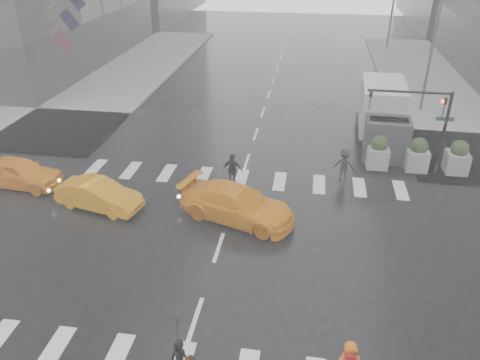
% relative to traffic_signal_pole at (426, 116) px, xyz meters
% --- Properties ---
extents(ground, '(120.00, 120.00, 0.00)m').
position_rel_traffic_signal_pole_xyz_m(ground, '(-9.01, -8.01, -3.22)').
color(ground, black).
rests_on(ground, ground).
extents(sidewalk_nw, '(35.00, 35.00, 0.15)m').
position_rel_traffic_signal_pole_xyz_m(sidewalk_nw, '(-28.51, 9.49, -3.14)').
color(sidewalk_nw, gray).
rests_on(sidewalk_nw, ground).
extents(road_markings, '(18.00, 48.00, 0.01)m').
position_rel_traffic_signal_pole_xyz_m(road_markings, '(-9.01, -8.01, -3.21)').
color(road_markings, silver).
rests_on(road_markings, ground).
extents(traffic_signal_pole, '(4.45, 0.42, 4.50)m').
position_rel_traffic_signal_pole_xyz_m(traffic_signal_pole, '(0.00, 0.00, 0.00)').
color(traffic_signal_pole, black).
rests_on(traffic_signal_pole, ground).
extents(street_lamp_near, '(2.15, 0.22, 9.00)m').
position_rel_traffic_signal_pole_xyz_m(street_lamp_near, '(1.86, 9.99, 1.73)').
color(street_lamp_near, '#59595B').
rests_on(street_lamp_near, ground).
extents(planter_west, '(1.10, 1.10, 1.80)m').
position_rel_traffic_signal_pole_xyz_m(planter_west, '(-2.01, 0.19, -2.23)').
color(planter_west, gray).
rests_on(planter_west, ground).
extents(planter_mid, '(1.10, 1.10, 1.80)m').
position_rel_traffic_signal_pole_xyz_m(planter_mid, '(-0.01, 0.19, -2.23)').
color(planter_mid, gray).
rests_on(planter_mid, ground).
extents(planter_east, '(1.10, 1.10, 1.80)m').
position_rel_traffic_signal_pole_xyz_m(planter_east, '(1.99, 0.19, -2.23)').
color(planter_east, gray).
rests_on(planter_east, ground).
extents(flag_cluster, '(2.87, 3.06, 4.69)m').
position_rel_traffic_signal_pole_xyz_m(flag_cluster, '(-24.09, 10.49, 2.42)').
color(flag_cluster, '#59595B').
rests_on(flag_cluster, ground).
extents(pedestrian_black, '(1.22, 1.23, 2.43)m').
position_rel_traffic_signal_pole_xyz_m(pedestrian_black, '(-8.83, -14.42, -1.56)').
color(pedestrian_black, black).
rests_on(pedestrian_black, ground).
extents(pedestrian_far_a, '(1.09, 0.76, 1.73)m').
position_rel_traffic_signal_pole_xyz_m(pedestrian_far_a, '(-9.33, -2.74, -2.35)').
color(pedestrian_far_a, black).
rests_on(pedestrian_far_a, ground).
extents(pedestrian_far_b, '(1.26, 0.89, 1.76)m').
position_rel_traffic_signal_pole_xyz_m(pedestrian_far_b, '(-3.81, -1.36, -2.34)').
color(pedestrian_far_b, black).
rests_on(pedestrian_far_b, ground).
extents(taxi_front, '(4.44, 2.10, 1.47)m').
position_rel_traffic_signal_pole_xyz_m(taxi_front, '(-19.84, -4.44, -2.48)').
color(taxi_front, '#FF9A0D').
rests_on(taxi_front, ground).
extents(taxi_mid, '(4.25, 2.25, 1.33)m').
position_rel_traffic_signal_pole_xyz_m(taxi_mid, '(-15.04, -5.82, -2.55)').
color(taxi_mid, '#FF9A0D').
rests_on(taxi_mid, ground).
extents(taxi_rear, '(5.06, 3.47, 1.52)m').
position_rel_traffic_signal_pole_xyz_m(taxi_rear, '(-8.61, -5.78, -2.46)').
color(taxi_rear, '#FF9A0D').
rests_on(taxi_rear, ground).
extents(box_truck, '(2.43, 6.49, 3.45)m').
position_rel_traffic_signal_pole_xyz_m(box_truck, '(-1.51, 3.71, -1.38)').
color(box_truck, '#B9B9BB').
rests_on(box_truck, ground).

